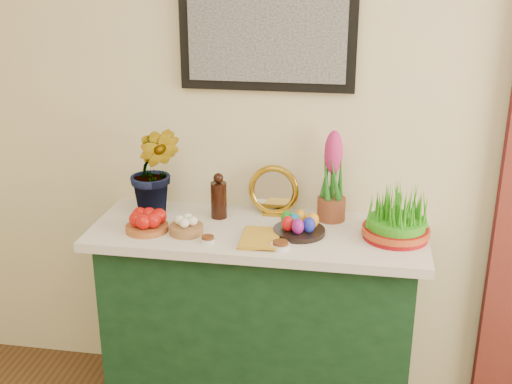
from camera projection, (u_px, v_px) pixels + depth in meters
room at (186, 237)px, 0.63m from camera, size 4.50×4.54×2.72m
sideboard at (258, 324)px, 2.86m from camera, size 1.30×0.45×0.85m
tablecloth at (258, 232)px, 2.70m from camera, size 1.40×0.55×0.04m
hyacinth_green at (154, 156)px, 2.76m from camera, size 0.28×0.24×0.53m
apple_bowl at (147, 222)px, 2.66m from camera, size 0.18×0.18×0.09m
garlic_basket at (186, 226)px, 2.63m from camera, size 0.14×0.14×0.08m
vinegar_cruet at (219, 198)px, 2.78m from camera, size 0.07×0.07×0.20m
mirror at (274, 191)px, 2.81m from camera, size 0.22×0.07×0.23m
book at (241, 237)px, 2.58m from camera, size 0.14×0.21×0.03m
spice_dish_left at (208, 239)px, 2.56m from camera, size 0.06×0.06×0.03m
spice_dish_right at (280, 245)px, 2.50m from camera, size 0.08×0.08×0.03m
egg_plate at (299, 226)px, 2.63m from camera, size 0.25×0.25×0.09m
hyacinth_pink at (332, 181)px, 2.73m from camera, size 0.12×0.12×0.40m
wheatgrass_sabzeh at (397, 216)px, 2.57m from camera, size 0.27×0.27×0.22m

